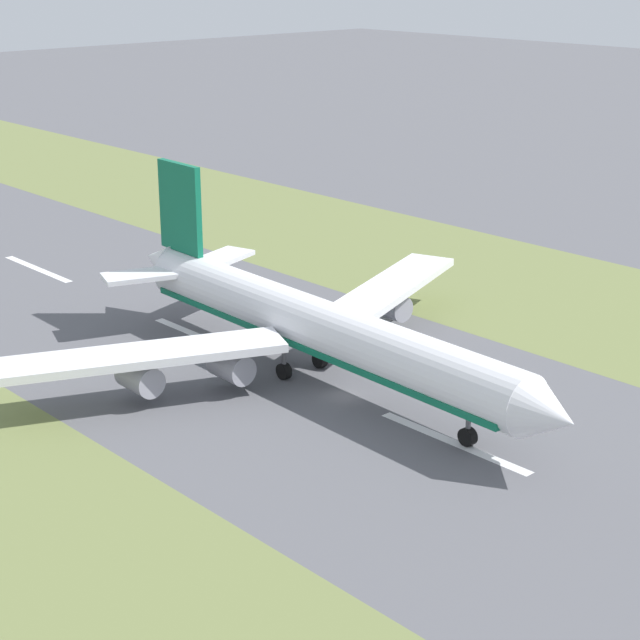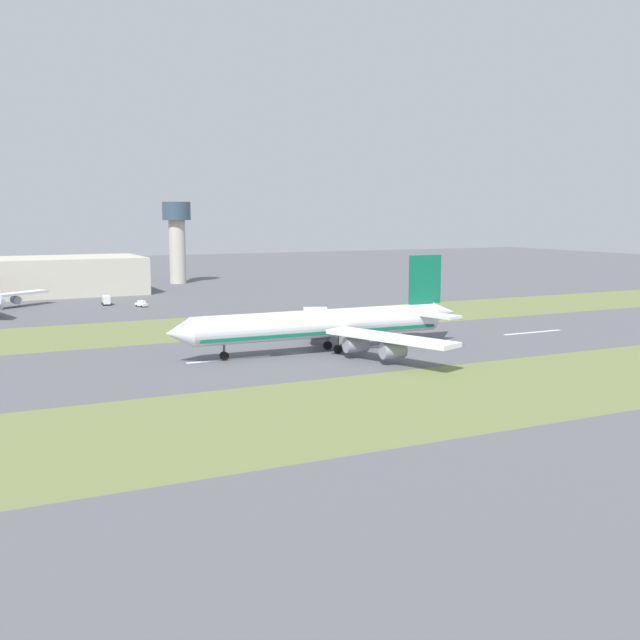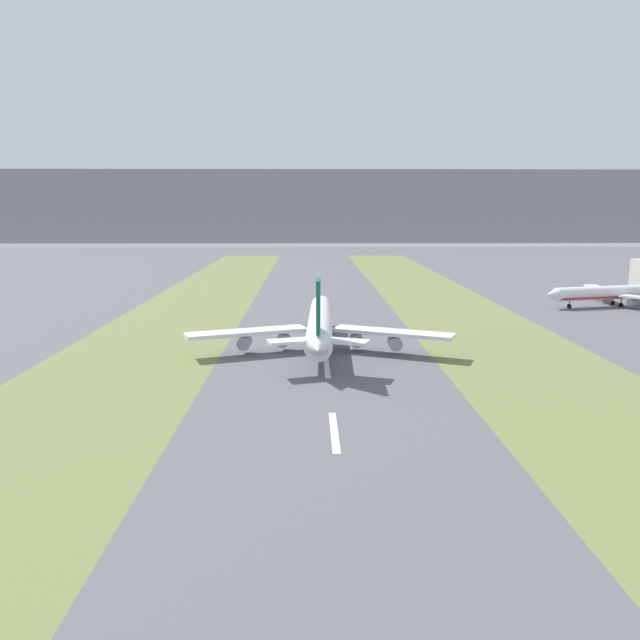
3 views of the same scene
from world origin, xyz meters
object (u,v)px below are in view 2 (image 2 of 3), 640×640
Objects in this scene: control_tower at (177,233)px; apron_car at (141,304)px; airplane_main_jet at (328,324)px; service_truck at (106,300)px.

control_tower is 7.29× the size of apron_car.
control_tower reaches higher than apron_car.
airplane_main_jet is 10.89× the size of service_truck.
service_truck is (-66.44, 42.61, -19.71)m from control_tower.
service_truck reaches higher than apron_car.
service_truck is at bearing 41.90° from apron_car.
apron_car is (-10.19, -9.14, -0.66)m from service_truck.
service_truck is (107.49, 26.86, -4.36)m from airplane_main_jet.
control_tower reaches higher than airplane_main_jet.
airplane_main_jet is 110.88m from service_truck.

